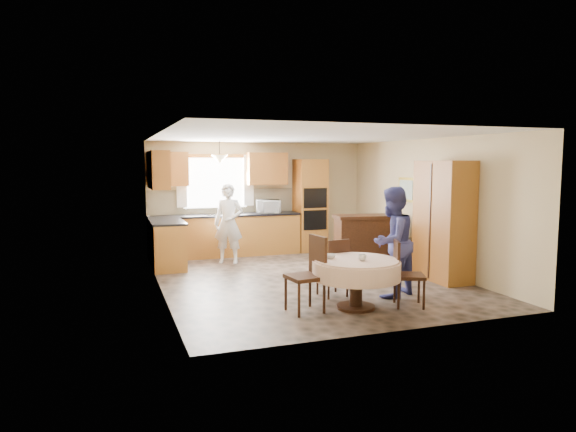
% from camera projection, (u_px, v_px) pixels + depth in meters
% --- Properties ---
extents(floor, '(5.00, 6.00, 0.01)m').
position_uv_depth(floor, '(306.00, 279.00, 9.07)').
color(floor, brown).
rests_on(floor, ground).
extents(ceiling, '(5.00, 6.00, 0.01)m').
position_uv_depth(ceiling, '(307.00, 136.00, 8.81)').
color(ceiling, white).
rests_on(ceiling, wall_back).
extents(wall_back, '(5.00, 0.02, 2.50)m').
position_uv_depth(wall_back, '(259.00, 197.00, 11.75)').
color(wall_back, tan).
rests_on(wall_back, floor).
extents(wall_front, '(5.00, 0.02, 2.50)m').
position_uv_depth(wall_front, '(398.00, 230.00, 6.13)').
color(wall_front, tan).
rests_on(wall_front, floor).
extents(wall_left, '(0.02, 6.00, 2.50)m').
position_uv_depth(wall_left, '(159.00, 213.00, 8.11)').
color(wall_left, tan).
rests_on(wall_left, floor).
extents(wall_right, '(0.02, 6.00, 2.50)m').
position_uv_depth(wall_right, '(428.00, 205.00, 9.77)').
color(wall_right, tan).
rests_on(wall_right, floor).
extents(window, '(1.40, 0.03, 1.10)m').
position_uv_depth(window, '(215.00, 183.00, 11.37)').
color(window, white).
rests_on(window, wall_back).
extents(curtain_left, '(0.22, 0.02, 1.15)m').
position_uv_depth(curtain_left, '(182.00, 181.00, 11.07)').
color(curtain_left, white).
rests_on(curtain_left, wall_back).
extents(curtain_right, '(0.22, 0.02, 1.15)m').
position_uv_depth(curtain_right, '(249.00, 180.00, 11.56)').
color(curtain_right, white).
rests_on(curtain_right, wall_back).
extents(base_cab_back, '(3.30, 0.60, 0.88)m').
position_uv_depth(base_cab_back, '(225.00, 236.00, 11.28)').
color(base_cab_back, '#B87C31').
rests_on(base_cab_back, floor).
extents(counter_back, '(3.30, 0.64, 0.04)m').
position_uv_depth(counter_back, '(225.00, 215.00, 11.23)').
color(counter_back, black).
rests_on(counter_back, base_cab_back).
extents(base_cab_left, '(0.60, 1.20, 0.88)m').
position_uv_depth(base_cab_left, '(167.00, 245.00, 9.99)').
color(base_cab_left, '#B87C31').
rests_on(base_cab_left, floor).
extents(counter_left, '(0.64, 1.20, 0.04)m').
position_uv_depth(counter_left, '(167.00, 222.00, 9.94)').
color(counter_left, black).
rests_on(counter_left, base_cab_left).
extents(backsplash, '(3.30, 0.02, 0.55)m').
position_uv_depth(backsplash, '(222.00, 201.00, 11.47)').
color(backsplash, beige).
rests_on(backsplash, wall_back).
extents(wall_cab_left, '(0.85, 0.33, 0.72)m').
position_uv_depth(wall_cab_left, '(168.00, 169.00, 10.85)').
color(wall_cab_left, '#B06C2C').
rests_on(wall_cab_left, wall_back).
extents(wall_cab_right, '(0.90, 0.33, 0.72)m').
position_uv_depth(wall_cab_right, '(267.00, 169.00, 11.58)').
color(wall_cab_right, '#B06C2C').
rests_on(wall_cab_right, wall_back).
extents(wall_cab_side, '(0.33, 1.20, 0.72)m').
position_uv_depth(wall_cab_side, '(158.00, 170.00, 9.79)').
color(wall_cab_side, '#B06C2C').
rests_on(wall_cab_side, wall_left).
extents(oven_tower, '(0.66, 0.62, 2.12)m').
position_uv_depth(oven_tower, '(310.00, 205.00, 11.86)').
color(oven_tower, '#B87C31').
rests_on(oven_tower, floor).
extents(oven_upper, '(0.56, 0.01, 0.45)m').
position_uv_depth(oven_upper, '(315.00, 198.00, 11.55)').
color(oven_upper, black).
rests_on(oven_upper, oven_tower).
extents(oven_lower, '(0.56, 0.01, 0.45)m').
position_uv_depth(oven_lower, '(315.00, 220.00, 11.60)').
color(oven_lower, black).
rests_on(oven_lower, oven_tower).
extents(pendant, '(0.36, 0.36, 0.18)m').
position_uv_depth(pendant, '(220.00, 159.00, 10.86)').
color(pendant, beige).
rests_on(pendant, ceiling).
extents(sideboard, '(1.40, 0.73, 0.96)m').
position_uv_depth(sideboard, '(368.00, 242.00, 10.13)').
color(sideboard, '#3B1E10').
rests_on(sideboard, floor).
extents(space_heater, '(0.47, 0.37, 0.58)m').
position_uv_depth(space_heater, '(408.00, 254.00, 9.93)').
color(space_heater, black).
rests_on(space_heater, floor).
extents(cupboard, '(0.55, 1.09, 2.08)m').
position_uv_depth(cupboard, '(443.00, 221.00, 8.89)').
color(cupboard, '#B87C31').
rests_on(cupboard, floor).
extents(dining_table, '(1.24, 1.24, 0.70)m').
position_uv_depth(dining_table, '(356.00, 270.00, 7.19)').
color(dining_table, '#3B1E10').
rests_on(dining_table, floor).
extents(chair_left, '(0.51, 0.51, 1.05)m').
position_uv_depth(chair_left, '(310.00, 270.00, 7.05)').
color(chair_left, '#3B1E10').
rests_on(chair_left, floor).
extents(chair_back, '(0.44, 0.44, 0.90)m').
position_uv_depth(chair_back, '(335.00, 265.00, 7.81)').
color(chair_back, '#3B1E10').
rests_on(chair_back, floor).
extents(chair_right, '(0.53, 0.53, 0.95)m').
position_uv_depth(chair_right, '(404.00, 270.00, 7.30)').
color(chair_right, '#3B1E10').
rests_on(chair_right, floor).
extents(framed_picture, '(0.06, 0.59, 0.49)m').
position_uv_depth(framed_picture, '(407.00, 190.00, 10.38)').
color(framed_picture, gold).
rests_on(framed_picture, wall_right).
extents(microwave, '(0.59, 0.46, 0.29)m').
position_uv_depth(microwave, '(268.00, 206.00, 11.49)').
color(microwave, silver).
rests_on(microwave, counter_back).
extents(person_sink, '(0.70, 0.60, 1.62)m').
position_uv_depth(person_sink, '(229.00, 224.00, 10.42)').
color(person_sink, silver).
rests_on(person_sink, floor).
extents(person_dining, '(1.02, 0.94, 1.69)m').
position_uv_depth(person_dining, '(392.00, 242.00, 7.81)').
color(person_dining, navy).
rests_on(person_dining, floor).
extents(bowl_sideboard, '(0.23, 0.23, 0.05)m').
position_uv_depth(bowl_sideboard, '(351.00, 218.00, 9.95)').
color(bowl_sideboard, '#B2B2B2').
rests_on(bowl_sideboard, sideboard).
extents(bottle_sideboard, '(0.14, 0.14, 0.29)m').
position_uv_depth(bottle_sideboard, '(391.00, 210.00, 10.23)').
color(bottle_sideboard, silver).
rests_on(bottle_sideboard, sideboard).
extents(cup_table, '(0.12, 0.12, 0.09)m').
position_uv_depth(cup_table, '(362.00, 257.00, 7.07)').
color(cup_table, '#B2B2B2').
rests_on(cup_table, dining_table).
extents(bowl_table, '(0.23, 0.23, 0.06)m').
position_uv_depth(bowl_table, '(330.00, 256.00, 7.25)').
color(bowl_table, '#B2B2B2').
rests_on(bowl_table, dining_table).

